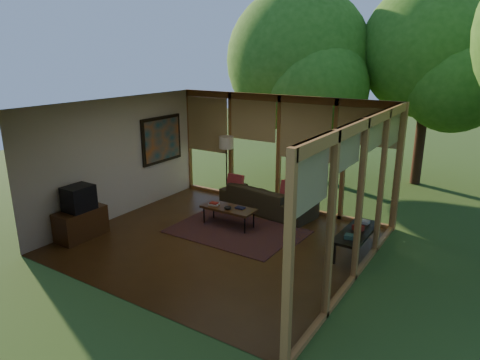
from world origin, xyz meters
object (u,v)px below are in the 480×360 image
Objects in this scene: media_cabinet at (81,224)px; coffee_table at (228,209)px; floor_lamp at (226,146)px; side_console at (353,232)px; sofa at (263,198)px; television at (79,198)px.

media_cabinet is 3.04m from coffee_table.
floor_lamp is 4.02m from side_console.
coffee_table is 0.86× the size of side_console.
coffee_table is (-0.16, -1.22, 0.08)m from sofa.
sofa is 1.23m from coffee_table.
coffee_table is (2.15, 2.13, -0.46)m from television.
floor_lamp reaches higher than side_console.
side_console is (4.87, 2.30, 0.11)m from media_cabinet.
media_cabinet is at bearing -108.42° from floor_lamp.
sofa is 1.75× the size of coffee_table.
side_console is at bearing 25.36° from television.
television is 3.06m from coffee_table.
floor_lamp is (-1.16, 0.18, 1.10)m from sofa.
side_console is at bearing 3.68° from coffee_table.
television is 3.74m from floor_lamp.
side_console is (3.70, -1.22, -1.00)m from floor_lamp.
coffee_table is 2.70m from side_console.
side_console is at bearing 25.27° from media_cabinet.
television is 0.46× the size of coffee_table.
media_cabinet is at bearing 63.48° from sofa.
sofa reaches higher than media_cabinet.
sofa is at bearing 82.44° from coffee_table.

